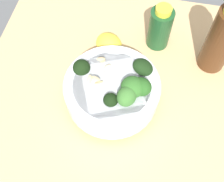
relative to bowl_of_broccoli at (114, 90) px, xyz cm
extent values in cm
cube|color=tan|center=(0.91, 1.31, -6.54)|extent=(63.17, 63.17, 4.01)
cylinder|color=white|center=(-0.37, -0.07, -3.70)|extent=(10.61, 10.61, 1.67)
cylinder|color=white|center=(-0.37, -0.07, -0.35)|extent=(19.29, 19.29, 5.02)
cylinder|color=silver|center=(-0.37, -0.07, 1.76)|extent=(15.64, 15.64, 0.80)
cylinder|color=#589D47|center=(2.97, -2.80, 1.81)|extent=(1.95, 2.00, 1.23)
ellipsoid|color=#386B2B|center=(2.97, -2.80, 3.49)|extent=(5.61, 5.70, 5.04)
cylinder|color=#3C7A32|center=(0.10, -3.69, 1.08)|extent=(1.16, 1.29, 1.34)
ellipsoid|color=black|center=(0.10, -3.69, 2.57)|extent=(4.40, 4.52, 3.45)
cylinder|color=#589D47|center=(4.54, 4.95, 0.57)|extent=(1.53, 1.30, 1.41)
ellipsoid|color=#194216|center=(4.54, 4.95, 1.95)|extent=(4.10, 4.18, 2.71)
cylinder|color=#2F662B|center=(3.78, -0.55, 1.71)|extent=(1.78, 1.87, 1.26)
ellipsoid|color=#2D6023|center=(3.78, -0.55, 3.41)|extent=(5.96, 6.56, 4.83)
cylinder|color=#2F662B|center=(5.27, -0.05, 1.48)|extent=(2.07, 2.07, 1.28)
ellipsoid|color=#23511C|center=(5.27, -0.05, 3.15)|extent=(6.65, 6.11, 5.05)
cylinder|color=#3C7A32|center=(-7.11, 2.36, 0.54)|extent=(1.95, 2.20, 2.03)
ellipsoid|color=black|center=(-7.11, 2.36, 2.50)|extent=(4.52, 5.19, 4.76)
cylinder|color=#589D47|center=(5.01, 4.85, 0.73)|extent=(2.10, 1.90, 1.50)
ellipsoid|color=black|center=(5.01, 4.85, 2.54)|extent=(5.12, 5.24, 5.28)
ellipsoid|color=#DBBC84|center=(-4.70, -0.52, 3.50)|extent=(1.05, 1.82, 0.71)
ellipsoid|color=#DBBC84|center=(-1.93, 2.95, 3.09)|extent=(1.96, 1.90, 1.25)
ellipsoid|color=#DBBC84|center=(-2.93, -0.31, 2.50)|extent=(2.04, 1.67, 0.87)
ellipsoid|color=#DBBC84|center=(-3.30, 4.91, 2.58)|extent=(1.52, 2.06, 1.44)
ellipsoid|color=#DBBC84|center=(-3.52, 4.42, 3.72)|extent=(2.08, 1.81, 0.88)
ellipsoid|color=#DBBC84|center=(-3.46, -0.29, 3.70)|extent=(2.07, 1.77, 0.63)
ellipsoid|color=#DBBC84|center=(3.62, -1.28, 3.08)|extent=(1.19, 1.81, 1.26)
ellipsoid|color=yellow|center=(-3.67, 12.95, -2.27)|extent=(8.56, 8.33, 4.52)
cylinder|color=#194723|center=(7.27, 17.57, 0.47)|extent=(5.32, 5.32, 10.01)
cylinder|color=gold|center=(7.27, 17.57, 6.14)|extent=(3.55, 3.55, 1.33)
cylinder|color=#472814|center=(20.13, 14.02, 3.46)|extent=(6.12, 6.12, 15.98)
camera|label=1|loc=(5.15, -27.88, 50.60)|focal=45.84mm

